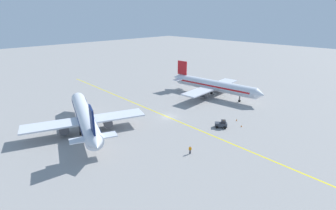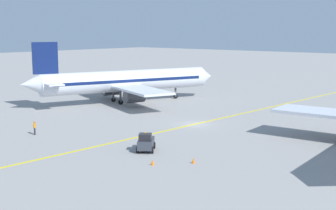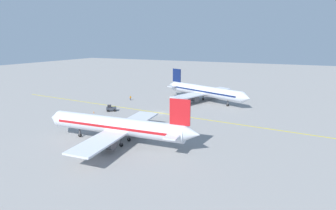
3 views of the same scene
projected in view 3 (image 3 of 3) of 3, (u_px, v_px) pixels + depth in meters
The scene contains 8 objects.
ground_plane at pixel (160, 113), 78.60m from camera, with size 400.00×400.00×0.00m, color gray.
apron_yellow_centreline at pixel (160, 113), 78.60m from camera, with size 0.40×120.00×0.01m, color yellow.
airplane_at_gate at pixel (204, 91), 92.78m from camera, with size 28.02×34.23×10.60m.
airplane_adjacent_stand at pixel (118, 126), 54.58m from camera, with size 28.31×35.54×10.60m.
baggage_tug_dark at pixel (111, 108), 80.42m from camera, with size 2.99×3.31×2.11m.
ground_crew_worker at pixel (130, 98), 95.23m from camera, with size 0.44×0.44×1.68m.
traffic_cone_near_nose at pixel (94, 112), 78.47m from camera, with size 0.32×0.32×0.55m, color orange.
traffic_cone_mid_apron at pixel (96, 115), 75.01m from camera, with size 0.32×0.32×0.55m, color orange.
Camera 3 is at (67.48, 34.56, 21.00)m, focal length 28.00 mm.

